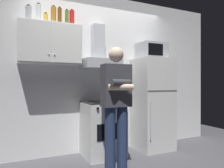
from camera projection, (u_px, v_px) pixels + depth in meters
ground_plane at (112, 161)px, 3.18m from camera, size 7.00×7.00×0.00m
back_wall_tiled at (98, 73)px, 3.73m from camera, size 4.80×0.10×2.70m
upper_cabinet at (50, 44)px, 3.17m from camera, size 0.90×0.37×0.60m
stove_oven at (103, 129)px, 3.39m from camera, size 0.60×0.62×0.87m
range_hood at (100, 57)px, 3.50m from camera, size 0.60×0.44×0.75m
refrigerator at (152, 104)px, 3.78m from camera, size 0.60×0.62×1.60m
microwave at (151, 51)px, 3.80m from camera, size 0.48×0.37×0.28m
person_standing at (116, 103)px, 2.82m from camera, size 0.38×0.33×1.64m
cooking_pot at (113, 98)px, 3.33m from camera, size 0.32×0.22×0.12m
bottle_canister_steel at (28, 13)px, 3.03m from camera, size 0.08×0.08×0.23m
bottle_liquor_amber at (53, 15)px, 3.17m from camera, size 0.08×0.08×0.27m
bottle_beer_brown at (60, 16)px, 3.21m from camera, size 0.06×0.06×0.27m
bottle_spice_jar at (46, 18)px, 3.14m from camera, size 0.06×0.06×0.16m
bottle_soda_red at (72, 19)px, 3.35m from camera, size 0.08×0.08×0.28m
bottle_vodka_clear at (38, 14)px, 3.13m from camera, size 0.07×0.07×0.29m
bottle_olive_oil at (67, 18)px, 3.30m from camera, size 0.06×0.06×0.26m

